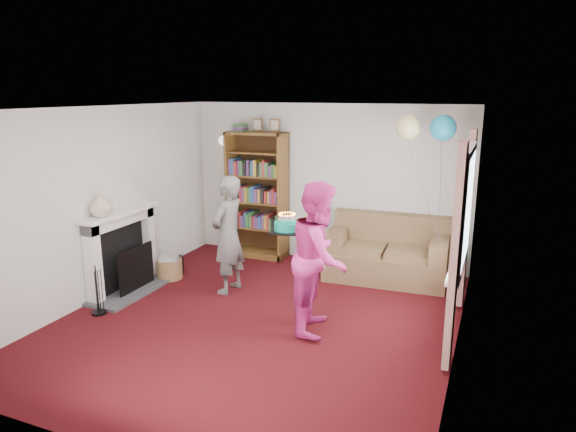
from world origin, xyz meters
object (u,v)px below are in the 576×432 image
at_px(sofa, 387,255).
at_px(person_magenta, 320,257).
at_px(person_striped, 228,235).
at_px(birthday_cake, 287,226).
at_px(bookcase, 258,196).

height_order(sofa, person_magenta, person_magenta).
bearing_deg(sofa, person_striped, -147.29).
distance_m(sofa, person_striped, 2.37).
height_order(sofa, birthday_cake, birthday_cake).
height_order(bookcase, person_striped, bookcase).
xyz_separation_m(person_striped, person_magenta, (1.51, -0.61, 0.06)).
xyz_separation_m(sofa, person_magenta, (-0.38, -1.97, 0.52)).
relative_size(person_striped, person_magenta, 0.93).
bearing_deg(birthday_cake, bookcase, 124.02).
distance_m(bookcase, person_magenta, 2.87).
height_order(sofa, person_striped, person_striped).
distance_m(bookcase, sofa, 2.32).
bearing_deg(person_striped, sofa, 131.49).
xyz_separation_m(sofa, birthday_cake, (-0.86, -1.76, 0.78)).
bearing_deg(sofa, bookcase, 170.72).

